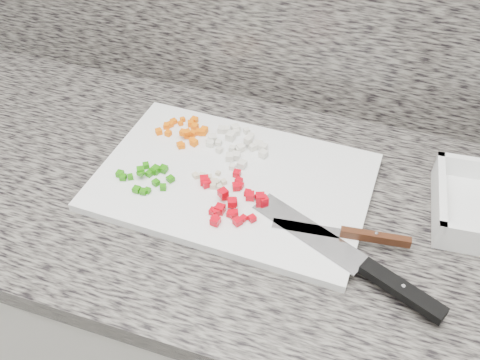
# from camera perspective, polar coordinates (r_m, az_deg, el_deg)

# --- Properties ---
(cabinet) EXTENTS (3.92, 0.62, 0.86)m
(cabinet) POSITION_cam_1_polar(r_m,az_deg,el_deg) (1.35, 1.30, -15.99)
(cabinet) COLOR beige
(cabinet) RESTS_ON ground
(countertop) EXTENTS (3.96, 0.64, 0.04)m
(countertop) POSITION_cam_1_polar(r_m,az_deg,el_deg) (0.99, 1.70, -2.65)
(countertop) COLOR #67625A
(countertop) RESTS_ON cabinet
(cutting_board) EXTENTS (0.50, 0.35, 0.02)m
(cutting_board) POSITION_cam_1_polar(r_m,az_deg,el_deg) (0.99, -0.73, -0.17)
(cutting_board) COLOR white
(cutting_board) RESTS_ON countertop
(carrot_pile) EXTENTS (0.10, 0.10, 0.02)m
(carrot_pile) POSITION_cam_1_polar(r_m,az_deg,el_deg) (1.08, -5.72, 5.21)
(carrot_pile) COLOR #F76905
(carrot_pile) RESTS_ON cutting_board
(onion_pile) EXTENTS (0.13, 0.13, 0.02)m
(onion_pile) POSITION_cam_1_polar(r_m,az_deg,el_deg) (1.05, -0.39, 3.88)
(onion_pile) COLOR silver
(onion_pile) RESTS_ON cutting_board
(green_pepper_pile) EXTENTS (0.11, 0.08, 0.02)m
(green_pepper_pile) POSITION_cam_1_polar(r_m,az_deg,el_deg) (0.99, -9.86, 0.44)
(green_pepper_pile) COLOR #237E0B
(green_pepper_pile) RESTS_ON cutting_board
(red_pepper_pile) EXTENTS (0.14, 0.14, 0.02)m
(red_pepper_pile) POSITION_cam_1_polar(r_m,az_deg,el_deg) (0.93, -0.92, -2.12)
(red_pepper_pile) COLOR #C50211
(red_pepper_pile) RESTS_ON cutting_board
(garlic_pile) EXTENTS (0.07, 0.05, 0.01)m
(garlic_pile) POSITION_cam_1_polar(r_m,az_deg,el_deg) (0.97, -3.23, -0.07)
(garlic_pile) COLOR beige
(garlic_pile) RESTS_ON cutting_board
(chef_knife) EXTENTS (0.33, 0.18, 0.02)m
(chef_knife) POSITION_cam_1_polar(r_m,az_deg,el_deg) (0.86, 13.45, -9.17)
(chef_knife) COLOR silver
(chef_knife) RESTS_ON cutting_board
(paring_knife) EXTENTS (0.23, 0.04, 0.02)m
(paring_knife) POSITION_cam_1_polar(r_m,az_deg,el_deg) (0.90, 12.42, -5.74)
(paring_knife) COLOR silver
(paring_knife) RESTS_ON cutting_board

